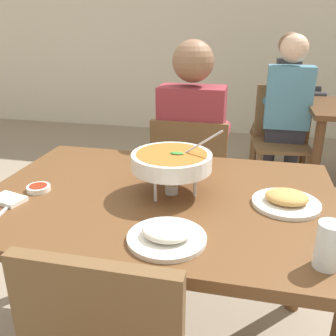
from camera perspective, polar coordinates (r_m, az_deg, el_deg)
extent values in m
cube|color=beige|center=(4.98, 9.87, 22.43)|extent=(10.00, 0.10, 3.00)
cube|color=brown|center=(1.43, -1.33, -4.77)|extent=(1.33, 0.93, 0.04)
cylinder|color=brown|center=(2.14, -14.51, -7.70)|extent=(0.07, 0.07, 0.74)
cylinder|color=brown|center=(1.96, 19.64, -11.32)|extent=(0.07, 0.07, 0.74)
cube|color=brown|center=(2.32, 3.81, -2.92)|extent=(0.44, 0.44, 0.03)
cube|color=brown|center=(2.04, 3.08, 0.96)|extent=(0.42, 0.04, 0.45)
cylinder|color=brown|center=(2.57, 8.58, -6.15)|extent=(0.04, 0.04, 0.42)
cylinder|color=brown|center=(2.61, 0.23, -5.36)|extent=(0.04, 0.04, 0.42)
cylinder|color=brown|center=(2.24, 7.76, -10.57)|extent=(0.04, 0.04, 0.42)
cylinder|color=brown|center=(2.29, -1.87, -9.55)|extent=(0.04, 0.04, 0.42)
cylinder|color=#2D2D38|center=(2.42, 6.12, -7.47)|extent=(0.10, 0.10, 0.45)
cylinder|color=#2D2D38|center=(2.44, 1.43, -7.01)|extent=(0.10, 0.10, 0.45)
cube|color=#2D2D38|center=(2.27, 3.77, -1.40)|extent=(0.32, 0.32, 0.12)
cube|color=maroon|center=(2.09, 3.63, 5.62)|extent=(0.36, 0.20, 0.50)
sphere|color=#846047|center=(2.02, 3.89, 16.04)|extent=(0.22, 0.22, 0.22)
cylinder|color=maroon|center=(2.28, 8.41, 5.45)|extent=(0.08, 0.28, 0.08)
cylinder|color=maroon|center=(2.32, 0.49, 5.99)|extent=(0.08, 0.28, 0.08)
cylinder|color=silver|center=(1.39, 4.17, -2.36)|extent=(0.01, 0.01, 0.10)
cylinder|color=silver|center=(1.49, -0.52, -0.71)|extent=(0.01, 0.01, 0.10)
cylinder|color=silver|center=(1.35, -2.04, -3.15)|extent=(0.01, 0.01, 0.10)
torus|color=silver|center=(1.39, 0.55, -0.14)|extent=(0.21, 0.21, 0.01)
cylinder|color=#B2B2B7|center=(1.42, 0.53, -3.22)|extent=(0.05, 0.05, 0.04)
cone|color=orange|center=(1.41, 0.54, -2.03)|extent=(0.02, 0.02, 0.04)
cylinder|color=white|center=(1.38, 0.55, 1.02)|extent=(0.30, 0.30, 0.06)
cylinder|color=#AD6023|center=(1.37, 0.55, 2.00)|extent=(0.26, 0.26, 0.01)
ellipsoid|color=#388433|center=(1.36, 1.38, 2.30)|extent=(0.05, 0.03, 0.01)
cylinder|color=silver|center=(1.36, 4.45, 3.38)|extent=(0.18, 0.01, 0.13)
cylinder|color=white|center=(1.13, -0.19, -10.71)|extent=(0.24, 0.24, 0.01)
ellipsoid|color=white|center=(1.12, -0.19, -9.61)|extent=(0.15, 0.13, 0.04)
cylinder|color=white|center=(1.40, 17.64, -5.19)|extent=(0.24, 0.24, 0.01)
ellipsoid|color=tan|center=(1.39, 17.75, -4.25)|extent=(0.15, 0.13, 0.04)
cylinder|color=white|center=(1.53, -19.23, -2.95)|extent=(0.09, 0.09, 0.02)
cylinder|color=maroon|center=(1.52, -19.27, -2.65)|extent=(0.07, 0.07, 0.01)
cube|color=white|center=(1.48, -23.30, -4.44)|extent=(0.14, 0.11, 0.02)
cube|color=silver|center=(1.43, -23.42, -5.56)|extent=(0.04, 0.17, 0.01)
cylinder|color=silver|center=(1.08, 23.42, -10.85)|extent=(0.07, 0.07, 0.13)
cylinder|color=gold|center=(1.09, 23.26, -11.74)|extent=(0.06, 0.06, 0.08)
cylinder|color=#51331C|center=(3.01, 21.58, 0.10)|extent=(0.07, 0.07, 0.74)
cylinder|color=#51331C|center=(3.65, 20.20, 3.89)|extent=(0.07, 0.07, 0.74)
cube|color=brown|center=(3.76, 16.14, 5.90)|extent=(0.48, 0.48, 0.03)
cube|color=brown|center=(3.71, 19.64, 9.12)|extent=(0.08, 0.42, 0.45)
cylinder|color=brown|center=(4.01, 13.24, 3.78)|extent=(0.04, 0.04, 0.42)
cylinder|color=brown|center=(3.65, 12.68, 2.07)|extent=(0.04, 0.04, 0.42)
cylinder|color=brown|center=(4.01, 18.65, 3.18)|extent=(0.04, 0.04, 0.42)
cylinder|color=brown|center=(3.65, 18.61, 1.41)|extent=(0.04, 0.04, 0.42)
cube|color=brown|center=(3.24, 16.95, 3.38)|extent=(0.49, 0.49, 0.03)
cube|color=brown|center=(3.37, 16.83, 8.31)|extent=(0.42, 0.09, 0.45)
cylinder|color=brown|center=(3.11, 13.64, -1.46)|extent=(0.04, 0.04, 0.42)
cylinder|color=brown|center=(3.18, 20.43, -1.71)|extent=(0.04, 0.04, 0.42)
cylinder|color=brown|center=(3.46, 12.96, 0.97)|extent=(0.04, 0.04, 0.42)
cylinder|color=brown|center=(3.53, 19.09, 0.70)|extent=(0.04, 0.04, 0.42)
cylinder|color=#2D2D38|center=(3.82, 18.53, 2.57)|extent=(0.10, 0.10, 0.45)
cylinder|color=#2D2D38|center=(4.01, 18.30, 3.47)|extent=(0.10, 0.10, 0.45)
cube|color=#2D2D38|center=(3.84, 18.31, 7.12)|extent=(0.32, 0.32, 0.12)
cube|color=#2D2D33|center=(3.77, 17.64, 11.79)|extent=(0.20, 0.36, 0.50)
sphere|color=#846047|center=(3.73, 18.31, 17.53)|extent=(0.22, 0.22, 0.22)
cylinder|color=#2D2D33|center=(3.64, 20.89, 10.29)|extent=(0.28, 0.08, 0.08)
cylinder|color=#2D2D33|center=(3.96, 20.33, 11.15)|extent=(0.28, 0.08, 0.08)
cylinder|color=#2D2D38|center=(3.51, 18.39, 0.94)|extent=(0.10, 0.10, 0.45)
cylinder|color=#2D2D38|center=(3.49, 15.14, 1.21)|extent=(0.10, 0.10, 0.45)
cube|color=#2D2D38|center=(3.38, 17.32, 5.38)|extent=(0.32, 0.32, 0.12)
cube|color=teal|center=(3.23, 18.01, 10.28)|extent=(0.36, 0.20, 0.50)
sphere|color=beige|center=(3.19, 18.82, 16.97)|extent=(0.22, 0.22, 0.22)
cylinder|color=teal|center=(3.45, 20.35, 9.81)|extent=(0.08, 0.28, 0.08)
cylinder|color=teal|center=(3.43, 14.98, 10.33)|extent=(0.08, 0.28, 0.08)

